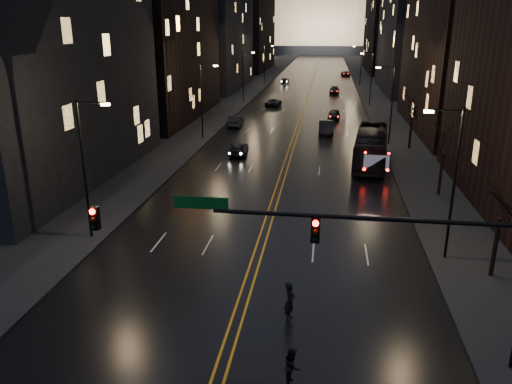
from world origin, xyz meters
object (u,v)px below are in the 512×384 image
at_px(bus, 371,147).
at_px(receding_car_a, 326,128).
at_px(traffic_signal, 378,246).
at_px(pedestrian_a, 290,301).
at_px(oncoming_car_a, 239,148).
at_px(oncoming_car_b, 235,121).
at_px(pedestrian_b, 292,366).

distance_m(bus, receding_car_a, 14.49).
xyz_separation_m(traffic_signal, bus, (2.34, 31.27, -3.39)).
bearing_deg(pedestrian_a, receding_car_a, 10.98).
height_order(bus, pedestrian_a, bus).
bearing_deg(pedestrian_a, bus, 1.38).
distance_m(oncoming_car_a, receding_car_a, 15.09).
xyz_separation_m(oncoming_car_b, receding_car_a, (12.27, -3.38, 0.09)).
relative_size(traffic_signal, oncoming_car_a, 3.86).
xyz_separation_m(traffic_signal, pedestrian_a, (-3.49, 2.40, -4.14)).
bearing_deg(oncoming_car_b, traffic_signal, 105.66).
bearing_deg(pedestrian_b, oncoming_car_a, 11.81).
bearing_deg(receding_car_a, pedestrian_b, -92.42).
xyz_separation_m(traffic_signal, oncoming_car_b, (-14.41, 48.41, -4.34)).
xyz_separation_m(traffic_signal, receding_car_a, (-2.14, 45.03, -4.25)).
bearing_deg(traffic_signal, bus, 85.72).
xyz_separation_m(oncoming_car_a, pedestrian_a, (7.76, -30.60, 0.20)).
relative_size(receding_car_a, pedestrian_b, 3.29).
bearing_deg(oncoming_car_b, pedestrian_b, 101.79).
bearing_deg(receding_car_a, traffic_signal, -88.59).
height_order(oncoming_car_a, receding_car_a, receding_car_a).
relative_size(traffic_signal, bus, 1.41).
relative_size(oncoming_car_a, pedestrian_a, 2.32).
relative_size(traffic_signal, receding_car_a, 3.35).
distance_m(oncoming_car_a, oncoming_car_b, 15.73).
height_order(bus, oncoming_car_b, bus).
height_order(oncoming_car_b, pedestrian_a, pedestrian_a).
xyz_separation_m(bus, pedestrian_b, (-5.39, -33.27, -0.92)).
height_order(traffic_signal, oncoming_car_b, traffic_signal).
distance_m(oncoming_car_a, pedestrian_b, 35.94).
xyz_separation_m(receding_car_a, pedestrian_b, (-0.91, -47.03, -0.07)).
xyz_separation_m(pedestrian_a, pedestrian_b, (0.44, -4.40, -0.18)).
distance_m(bus, oncoming_car_b, 23.98).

